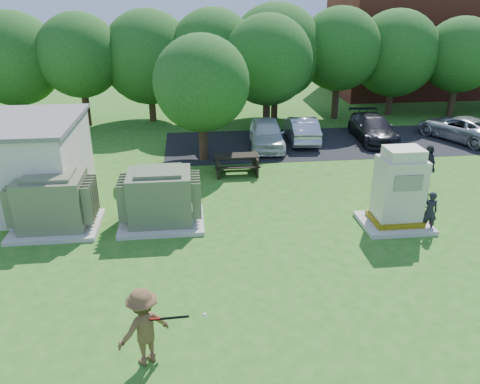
{
  "coord_description": "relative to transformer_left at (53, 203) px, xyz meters",
  "views": [
    {
      "loc": [
        -1.67,
        -10.96,
        7.7
      ],
      "look_at": [
        0.0,
        4.0,
        1.3
      ],
      "focal_mm": 35.0,
      "sensor_mm": 36.0,
      "label": 1
    }
  ],
  "objects": [
    {
      "name": "car_dark",
      "position": [
        15.15,
        9.26,
        -0.27
      ],
      "size": [
        2.29,
        4.92,
        1.39
      ],
      "primitive_type": "imported",
      "rotation": [
        0.0,
        0.0,
        -0.07
      ],
      "color": "black",
      "rests_on": "ground"
    },
    {
      "name": "transformer_right",
      "position": [
        3.7,
        0.0,
        0.0
      ],
      "size": [
        3.0,
        2.4,
        2.07
      ],
      "color": "beige",
      "rests_on": "ground"
    },
    {
      "name": "brick_building",
      "position": [
        24.5,
        22.5,
        3.03
      ],
      "size": [
        15.0,
        8.0,
        8.0
      ],
      "primitive_type": "cube",
      "color": "maroon",
      "rests_on": "ground"
    },
    {
      "name": "person_by_generator",
      "position": [
        12.97,
        -1.68,
        -0.22
      ],
      "size": [
        0.6,
        0.45,
        1.5
      ],
      "primitive_type": "imported",
      "rotation": [
        0.0,
        0.0,
        2.97
      ],
      "color": "black",
      "rests_on": "ground"
    },
    {
      "name": "transformer_left",
      "position": [
        0.0,
        0.0,
        0.0
      ],
      "size": [
        3.0,
        2.4,
        2.07
      ],
      "color": "beige",
      "rests_on": "ground"
    },
    {
      "name": "picnic_table",
      "position": [
        6.93,
        4.82,
        -0.42
      ],
      "size": [
        2.05,
        1.54,
        0.88
      ],
      "color": "black",
      "rests_on": "ground"
    },
    {
      "name": "car_white",
      "position": [
        8.97,
        8.62,
        -0.21
      ],
      "size": [
        2.2,
        4.59,
        1.51
      ],
      "primitive_type": "imported",
      "rotation": [
        0.0,
        0.0,
        -0.09
      ],
      "color": "silver",
      "rests_on": "ground"
    },
    {
      "name": "tree_row",
      "position": [
        8.25,
        14.0,
        3.18
      ],
      "size": [
        41.3,
        13.3,
        7.3
      ],
      "color": "#47301E",
      "rests_on": "ground"
    },
    {
      "name": "batter",
      "position": [
        3.64,
        -6.99,
        -0.02
      ],
      "size": [
        1.41,
        1.23,
        1.9
      ],
      "primitive_type": "imported",
      "rotation": [
        0.0,
        0.0,
        3.68
      ],
      "color": "brown",
      "rests_on": "ground"
    },
    {
      "name": "ground",
      "position": [
        6.5,
        -4.5,
        -0.97
      ],
      "size": [
        120.0,
        120.0,
        0.0
      ],
      "primitive_type": "plane",
      "color": "#2D6619",
      "rests_on": "ground"
    },
    {
      "name": "batting_equipment",
      "position": [
        4.29,
        -7.1,
        0.26
      ],
      "size": [
        1.23,
        0.23,
        0.17
      ],
      "color": "black",
      "rests_on": "ground"
    },
    {
      "name": "car_silver_a",
      "position": [
        11.09,
        9.53,
        -0.27
      ],
      "size": [
        1.76,
        4.36,
        1.41
      ],
      "primitive_type": "imported",
      "rotation": [
        0.0,
        0.0,
        3.08
      ],
      "color": "#B2B1B6",
      "rests_on": "ground"
    },
    {
      "name": "person_walking_right",
      "position": [
        14.79,
        2.16,
        -0.02
      ],
      "size": [
        0.49,
        1.12,
        1.89
      ],
      "primitive_type": "imported",
      "rotation": [
        0.0,
        0.0,
        4.69
      ],
      "color": "#25262B",
      "rests_on": "ground"
    },
    {
      "name": "generator_cabinet",
      "position": [
        12.02,
        -1.11,
        0.3
      ],
      "size": [
        2.39,
        1.95,
        2.91
      ],
      "color": "beige",
      "rests_on": "ground"
    },
    {
      "name": "car_silver_b",
      "position": [
        20.1,
        8.83,
        -0.3
      ],
      "size": [
        4.06,
        5.32,
        1.34
      ],
      "primitive_type": "imported",
      "rotation": [
        0.0,
        0.0,
        3.58
      ],
      "color": "#B1B1B6",
      "rests_on": "ground"
    },
    {
      "name": "parking_strip",
      "position": [
        13.5,
        9.0,
        -0.96
      ],
      "size": [
        20.0,
        6.0,
        0.01
      ],
      "primitive_type": "cube",
      "color": "#232326",
      "rests_on": "ground"
    }
  ]
}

